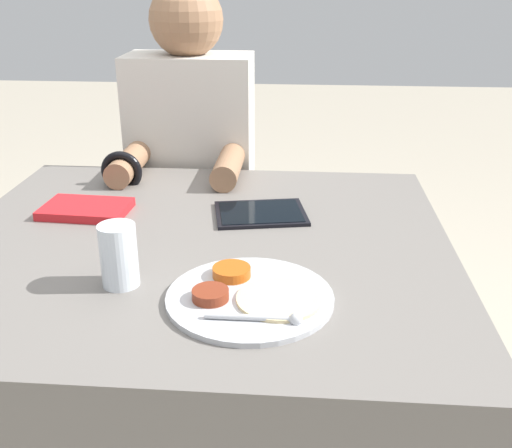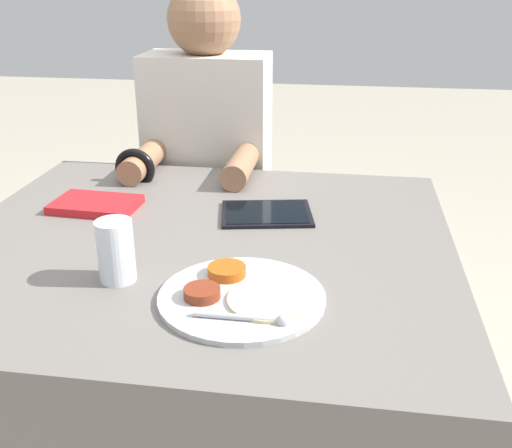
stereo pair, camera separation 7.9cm
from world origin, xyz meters
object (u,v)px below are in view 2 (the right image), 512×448
at_px(tablet_device, 267,213).
at_px(drinking_glass, 116,251).
at_px(person_diner, 209,199).
at_px(thali_tray, 241,295).
at_px(red_notebook, 96,205).

bearing_deg(tablet_device, drinking_glass, -123.08).
height_order(person_diner, drinking_glass, person_diner).
distance_m(person_diner, drinking_glass, 0.83).
bearing_deg(person_diner, thali_tray, -73.33).
bearing_deg(drinking_glass, tablet_device, 56.92).
bearing_deg(person_diner, red_notebook, -109.08).
bearing_deg(red_notebook, person_diner, 70.92).
relative_size(thali_tray, red_notebook, 1.43).
xyz_separation_m(red_notebook, drinking_glass, (0.18, -0.33, 0.05)).
bearing_deg(thali_tray, drinking_glass, 171.03).
bearing_deg(person_diner, drinking_glass, -88.86).
bearing_deg(drinking_glass, thali_tray, -8.97).
bearing_deg(thali_tray, tablet_device, 91.29).
height_order(red_notebook, person_diner, person_diner).
distance_m(tablet_device, drinking_glass, 0.42).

